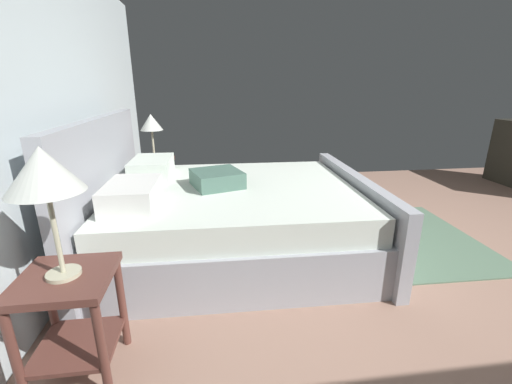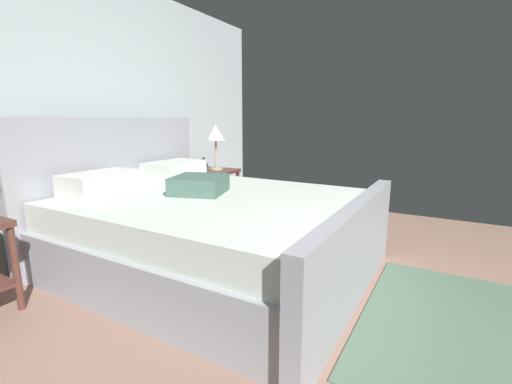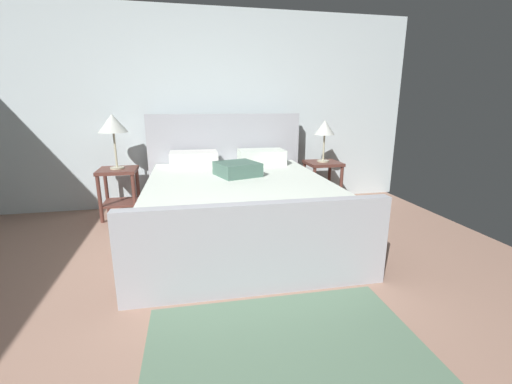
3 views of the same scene
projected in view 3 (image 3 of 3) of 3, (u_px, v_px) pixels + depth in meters
The scene contains 8 objects.
ground_plane at pixel (216, 361), 1.86m from camera, with size 5.95×6.10×0.02m, color #9B7563.
wall_back at pixel (190, 111), 4.47m from camera, with size 6.07×0.12×2.52m, color silver.
bed at pixel (237, 203), 3.55m from camera, with size 2.01×2.37×1.23m.
nightstand_right at pixel (322, 176), 4.58m from camera, with size 0.44×0.44×0.60m.
table_lamp_right at pixel (325, 129), 4.42m from camera, with size 0.26×0.26×0.55m.
nightstand_left at pixel (119, 185), 4.10m from camera, with size 0.44×0.44×0.60m.
table_lamp_left at pixel (113, 124), 3.92m from camera, with size 0.33×0.33×0.64m.
area_rug at pixel (289, 355), 1.88m from camera, with size 1.59×1.16×0.01m, color #5A775F.
Camera 3 is at (-0.11, -1.57, 1.36)m, focal length 23.76 mm.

